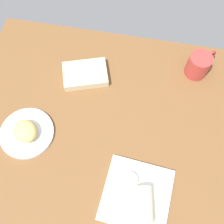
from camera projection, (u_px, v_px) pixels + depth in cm
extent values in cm
cube|color=brown|center=(104.00, 127.00, 101.99)|extent=(110.00, 90.00, 4.00)
cylinder|color=white|center=(27.00, 133.00, 98.17)|extent=(20.09, 20.09, 1.40)
ellipsoid|color=tan|center=(25.00, 131.00, 95.06)|extent=(12.53, 12.46, 5.01)
cube|color=white|center=(137.00, 195.00, 88.81)|extent=(24.15, 24.15, 1.60)
cylinder|color=silver|center=(129.00, 181.00, 88.97)|extent=(5.79, 5.79, 2.08)
cylinder|color=#D16024|center=(129.00, 180.00, 88.30)|extent=(4.75, 4.75, 0.40)
cylinder|color=beige|center=(144.00, 205.00, 84.07)|extent=(7.47, 11.88, 5.62)
cube|color=beige|center=(85.00, 74.00, 107.76)|extent=(20.75, 17.27, 3.47)
cylinder|color=#B23833|center=(198.00, 65.00, 105.70)|extent=(8.99, 8.99, 9.99)
cylinder|color=#B06F34|center=(201.00, 59.00, 101.71)|extent=(7.37, 7.37, 0.40)
torus|color=#B23833|center=(209.00, 58.00, 107.25)|extent=(5.72, 6.14, 7.19)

